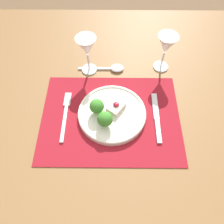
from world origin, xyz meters
name	(u,v)px	position (x,y,z in m)	size (l,w,h in m)	color
ground_plane	(111,176)	(0.00, 0.00, 0.00)	(8.00, 8.00, 0.00)	brown
dining_table	(111,127)	(0.00, 0.00, 0.69)	(1.46, 1.29, 0.76)	brown
placemat	(111,117)	(0.00, 0.00, 0.76)	(0.49, 0.37, 0.00)	maroon
dinner_plate	(111,113)	(0.00, 0.01, 0.78)	(0.24, 0.24, 0.08)	silver
fork	(66,112)	(-0.16, 0.02, 0.77)	(0.02, 0.21, 0.01)	silver
knife	(157,120)	(0.16, -0.01, 0.77)	(0.02, 0.21, 0.01)	silver
spoon	(113,68)	(0.01, 0.23, 0.77)	(0.19, 0.05, 0.02)	silver
wine_glass_near	(166,46)	(0.21, 0.25, 0.87)	(0.08, 0.08, 0.16)	white
wine_glass_far	(87,48)	(-0.09, 0.23, 0.88)	(0.08, 0.08, 0.16)	white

